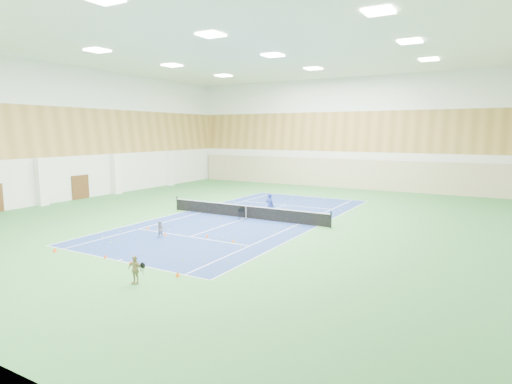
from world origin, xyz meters
TOP-DOWN VIEW (x-y plane):
  - ground at (0.00, 0.00)m, footprint 40.00×40.00m
  - room_shell at (0.00, 0.00)m, footprint 36.00×40.00m
  - wood_cladding at (0.00, 0.00)m, footprint 36.00×40.00m
  - ceiling_light_grid at (0.00, 0.00)m, footprint 21.40×25.40m
  - court_surface at (0.00, 0.00)m, footprint 10.97×23.77m
  - tennis_balls_scatter at (0.00, 0.00)m, footprint 10.57×22.77m
  - tennis_net at (0.00, 0.00)m, footprint 12.80×0.10m
  - back_curtain at (0.00, 19.75)m, footprint 35.40×0.16m
  - door_left_b at (-17.92, 0.00)m, footprint 0.08×1.80m
  - coach at (1.62, 0.60)m, footprint 0.75×0.55m
  - child_court at (-1.35, -7.43)m, footprint 0.56×0.48m
  - child_apron at (3.05, -13.72)m, footprint 0.72×0.34m
  - ball_cart at (0.02, -0.60)m, footprint 0.66×0.66m
  - cone_svc_a at (-3.53, -6.24)m, footprint 0.18×0.18m
  - cone_svc_b at (-1.42, -6.95)m, footprint 0.20×0.20m
  - cone_svc_c at (0.94, -5.96)m, footprint 0.20×0.20m
  - cone_svc_d at (2.95, -6.21)m, footprint 0.20×0.20m
  - cone_base_a at (-4.03, -12.41)m, footprint 0.23×0.23m
  - cone_base_b at (-0.88, -11.87)m, footprint 0.17×0.17m
  - cone_base_c at (0.96, -11.96)m, footprint 0.19×0.19m
  - cone_base_d at (3.99, -12.20)m, footprint 0.21×0.21m

SIDE VIEW (x-z plane):
  - ground at x=0.00m, z-range 0.00..0.00m
  - court_surface at x=0.00m, z-range 0.00..0.01m
  - tennis_balls_scatter at x=0.00m, z-range 0.01..0.08m
  - cone_base_b at x=-0.88m, z-range 0.00..0.19m
  - cone_svc_a at x=-3.53m, z-range 0.00..0.19m
  - cone_base_c at x=0.96m, z-range 0.00..0.21m
  - cone_svc_b at x=-1.42m, z-range 0.00..0.22m
  - cone_svc_d at x=2.95m, z-range 0.00..0.22m
  - cone_svc_c at x=0.94m, z-range 0.00..0.22m
  - cone_base_d at x=3.99m, z-range 0.00..0.23m
  - cone_base_a at x=-4.03m, z-range 0.00..0.25m
  - ball_cart at x=0.02m, z-range 0.00..0.87m
  - child_court at x=-1.35m, z-range 0.00..1.01m
  - tennis_net at x=0.00m, z-range 0.00..1.10m
  - child_apron at x=3.05m, z-range 0.00..1.19m
  - coach at x=1.62m, z-range 0.00..1.88m
  - door_left_b at x=-17.92m, z-range 0.00..2.20m
  - back_curtain at x=0.00m, z-range 0.00..3.20m
  - room_shell at x=0.00m, z-range 0.00..12.00m
  - wood_cladding at x=0.00m, z-range 4.00..12.00m
  - ceiling_light_grid at x=0.00m, z-range 11.89..11.95m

